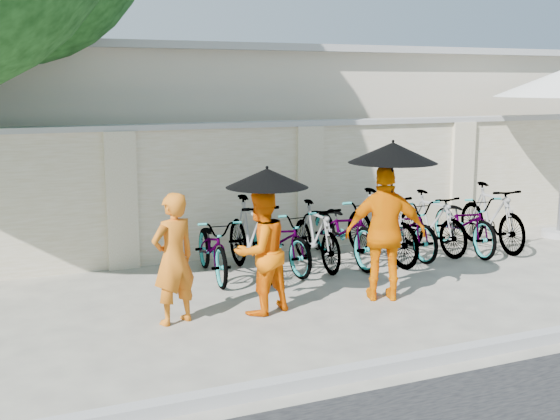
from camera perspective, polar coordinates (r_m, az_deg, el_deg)
name	(u,v)px	position (r m, az deg, el deg)	size (l,w,h in m)	color
ground	(267,323)	(8.01, -1.08, -9.21)	(80.00, 80.00, 0.00)	#B0AB97
kerb	(338,375)	(6.55, 4.77, -13.23)	(40.00, 0.16, 0.12)	#A2A2A2
compound_wall	(248,191)	(11.02, -2.65, 1.55)	(20.00, 0.30, 2.00)	silver
building_behind	(227,135)	(14.84, -4.32, 6.11)	(14.00, 6.00, 3.20)	beige
monk_left	(174,259)	(7.90, -8.65, -3.94)	(0.54, 0.36, 1.49)	orange
monk_center	(261,251)	(8.17, -1.58, -3.39)	(0.72, 0.56, 1.48)	#FA6A04
parasol_center	(267,178)	(7.96, -1.06, 2.62)	(0.95, 0.95, 0.88)	black
monk_right	(386,233)	(8.75, 8.57, -1.88)	(0.99, 0.41, 1.69)	orange
parasol_right	(393,153)	(8.54, 9.15, 4.63)	(1.08, 1.08, 1.02)	black
bike_0	(213,247)	(9.74, -5.47, -3.01)	(0.58, 1.67, 0.88)	#9D9DA4
bike_1	(251,237)	(9.78, -2.36, -2.22)	(0.52, 1.85, 1.11)	#9D9DA4
bike_2	(281,239)	(10.13, 0.12, -2.38)	(0.60, 1.72, 0.90)	#9D9DA4
bike_3	(316,235)	(10.28, 2.95, -2.03)	(0.45, 1.61, 0.97)	#9D9DA4
bike_4	(345,229)	(10.58, 5.31, -1.54)	(0.68, 1.95, 1.03)	#9D9DA4
bike_5	(381,226)	(10.69, 8.21, -1.30)	(0.51, 1.81, 1.09)	#9D9DA4
bike_6	(404,226)	(11.13, 10.02, -1.32)	(0.62, 1.77, 0.93)	#9D9DA4
bike_7	(432,222)	(11.41, 12.24, -0.97)	(0.46, 1.63, 0.98)	#9D9DA4
bike_8	(465,222)	(11.61, 14.78, -0.98)	(0.63, 1.80, 0.95)	#9D9DA4
bike_9	(492,216)	(11.91, 16.82, -0.51)	(0.50, 1.77, 1.06)	#9D9DA4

